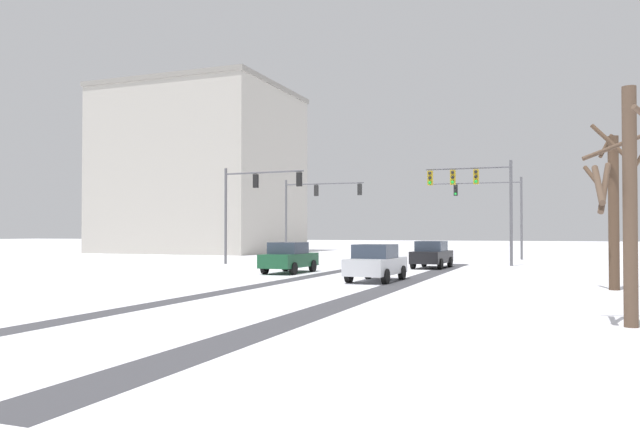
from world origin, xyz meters
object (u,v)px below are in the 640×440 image
Objects in this scene: traffic_signal_near_left at (252,195)px; car_dark_green_second at (289,257)px; traffic_signal_far_left at (313,201)px; car_black_lead at (432,254)px; car_silver_third at (376,263)px; office_building_far_left_block at (202,171)px; bare_tree_sidewalk_near at (629,198)px; bare_tree_sidewalk_mid at (613,205)px; traffic_signal_far_right at (494,203)px; traffic_signal_near_right at (476,190)px.

traffic_signal_near_left is 9.72m from car_dark_green_second.
traffic_signal_near_left is 1.58× the size of car_dark_green_second.
traffic_signal_far_left is 1.63× the size of car_black_lead.
traffic_signal_near_left reaches higher than car_black_lead.
office_building_far_left_block reaches higher than car_silver_third.
traffic_signal_far_left is 20.94m from office_building_far_left_block.
bare_tree_sidewalk_near is 0.88× the size of bare_tree_sidewalk_mid.
car_black_lead is 1.02× the size of car_dark_green_second.
traffic_signal_far_left is 29.75m from bare_tree_sidewalk_mid.
traffic_signal_far_left is 10.14m from traffic_signal_near_left.
car_silver_third is 43.35m from office_building_far_left_block.
traffic_signal_far_right is at bearing 80.12° from car_black_lead.
traffic_signal_near_right is 14.50m from traffic_signal_near_left.
traffic_signal_far_right is at bearing 99.93° from bare_tree_sidewalk_near.
bare_tree_sidewalk_mid is at bearing 87.34° from bare_tree_sidewalk_near.
traffic_signal_near_right is (14.03, -8.15, 0.09)m from traffic_signal_far_left.
car_dark_green_second is (5.74, -6.84, -3.82)m from traffic_signal_near_left.
office_building_far_left_block reaches higher than car_black_lead.
bare_tree_sidewalk_mid is (15.16, -4.46, 2.34)m from car_dark_green_second.
car_silver_third is (11.20, -20.66, -3.86)m from traffic_signal_far_left.
traffic_signal_near_left is 0.89× the size of traffic_signal_far_right.
bare_tree_sidewalk_near is 0.29× the size of office_building_far_left_block.
traffic_signal_near_left is at bearing -178.77° from car_black_lead.
traffic_signal_near_right is 1.19× the size of bare_tree_sidewalk_near.
traffic_signal_far_right is at bearing -12.83° from office_building_far_left_block.
office_building_far_left_block reaches higher than bare_tree_sidewalk_near.
bare_tree_sidewalk_near is at bearing -45.76° from traffic_signal_near_left.
traffic_signal_far_right reaches higher than car_dark_green_second.
traffic_signal_near_left is 1.19× the size of bare_tree_sidewalk_near.
traffic_signal_near_left reaches higher than bare_tree_sidewalk_near.
office_building_far_left_block is at bearing 128.91° from traffic_signal_near_left.
traffic_signal_far_left is at bearing 88.11° from traffic_signal_near_left.
office_building_far_left_block is at bearing 147.74° from traffic_signal_far_left.
traffic_signal_near_left is 16.08m from car_silver_third.
traffic_signal_far_right is (14.34, 13.95, -0.14)m from traffic_signal_near_left.
car_dark_green_second is at bearing -112.46° from traffic_signal_far_right.
car_black_lead is 14.81m from bare_tree_sidewalk_mid.
office_building_far_left_block reaches higher than traffic_signal_near_right.
car_black_lead is 0.68× the size of bare_tree_sidewalk_mid.
office_building_far_left_block is at bearing 132.09° from car_silver_third.
traffic_signal_near_right reaches higher than car_black_lead.
office_building_far_left_block is at bearing 167.17° from traffic_signal_far_right.
office_building_far_left_block is (-17.36, 10.96, 4.10)m from traffic_signal_far_left.
traffic_signal_near_left is at bearing 134.24° from bare_tree_sidewalk_near.
office_building_far_left_block reaches higher than traffic_signal_far_left.
traffic_signal_far_left is 37.11m from bare_tree_sidewalk_near.
traffic_signal_far_right is 0.39× the size of office_building_far_left_block.
car_black_lead is at bearing 127.76° from bare_tree_sidewalk_mid.
car_dark_green_second is (5.41, -16.98, -3.86)m from traffic_signal_far_left.
traffic_signal_near_left is at bearing 137.63° from car_silver_third.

